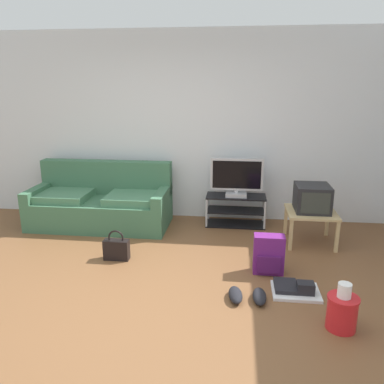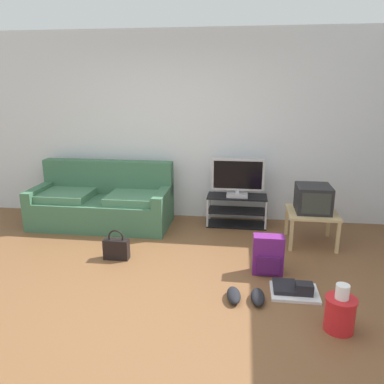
{
  "view_description": "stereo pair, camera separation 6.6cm",
  "coord_description": "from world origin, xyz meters",
  "px_view_note": "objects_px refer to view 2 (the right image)",
  "views": [
    {
      "loc": [
        0.81,
        -3.15,
        1.94
      ],
      "look_at": [
        0.3,
        1.11,
        0.74
      ],
      "focal_mm": 35.97,
      "sensor_mm": 36.0,
      "label": 1
    },
    {
      "loc": [
        0.88,
        -3.14,
        1.94
      ],
      "look_at": [
        0.3,
        1.11,
        0.74
      ],
      "focal_mm": 35.97,
      "sensor_mm": 36.0,
      "label": 2
    }
  ],
  "objects_px": {
    "tv_stand": "(237,211)",
    "flat_tv": "(238,178)",
    "backpack": "(268,255)",
    "sneakers_pair": "(246,296)",
    "side_table": "(312,216)",
    "handbag": "(116,248)",
    "floor_tray": "(294,290)",
    "couch": "(103,203)",
    "crt_tv": "(313,199)",
    "cleaning_bucket": "(340,311)"
  },
  "relations": [
    {
      "from": "flat_tv",
      "to": "backpack",
      "type": "xyz_separation_m",
      "value": [
        0.36,
        -1.41,
        -0.49
      ]
    },
    {
      "from": "tv_stand",
      "to": "flat_tv",
      "type": "height_order",
      "value": "flat_tv"
    },
    {
      "from": "couch",
      "to": "flat_tv",
      "type": "distance_m",
      "value": 1.95
    },
    {
      "from": "side_table",
      "to": "sneakers_pair",
      "type": "relative_size",
      "value": 1.63
    },
    {
      "from": "handbag",
      "to": "crt_tv",
      "type": "bearing_deg",
      "value": 18.99
    },
    {
      "from": "side_table",
      "to": "cleaning_bucket",
      "type": "bearing_deg",
      "value": -91.63
    },
    {
      "from": "handbag",
      "to": "sneakers_pair",
      "type": "height_order",
      "value": "handbag"
    },
    {
      "from": "couch",
      "to": "cleaning_bucket",
      "type": "distance_m",
      "value": 3.54
    },
    {
      "from": "flat_tv",
      "to": "couch",
      "type": "bearing_deg",
      "value": -174.86
    },
    {
      "from": "side_table",
      "to": "backpack",
      "type": "xyz_separation_m",
      "value": [
        -0.58,
        -0.9,
        -0.16
      ]
    },
    {
      "from": "flat_tv",
      "to": "floor_tray",
      "type": "bearing_deg",
      "value": -71.84
    },
    {
      "from": "sneakers_pair",
      "to": "tv_stand",
      "type": "bearing_deg",
      "value": 93.81
    },
    {
      "from": "side_table",
      "to": "handbag",
      "type": "height_order",
      "value": "side_table"
    },
    {
      "from": "crt_tv",
      "to": "couch",
      "type": "bearing_deg",
      "value": 173.36
    },
    {
      "from": "couch",
      "to": "tv_stand",
      "type": "height_order",
      "value": "couch"
    },
    {
      "from": "flat_tv",
      "to": "handbag",
      "type": "bearing_deg",
      "value": -136.18
    },
    {
      "from": "backpack",
      "to": "cleaning_bucket",
      "type": "bearing_deg",
      "value": -71.61
    },
    {
      "from": "tv_stand",
      "to": "cleaning_bucket",
      "type": "bearing_deg",
      "value": -69.38
    },
    {
      "from": "side_table",
      "to": "floor_tray",
      "type": "bearing_deg",
      "value": -104.98
    },
    {
      "from": "couch",
      "to": "floor_tray",
      "type": "distance_m",
      "value": 3.01
    },
    {
      "from": "tv_stand",
      "to": "flat_tv",
      "type": "relative_size",
      "value": 1.15
    },
    {
      "from": "backpack",
      "to": "floor_tray",
      "type": "height_order",
      "value": "backpack"
    },
    {
      "from": "backpack",
      "to": "floor_tray",
      "type": "distance_m",
      "value": 0.49
    },
    {
      "from": "side_table",
      "to": "floor_tray",
      "type": "distance_m",
      "value": 1.38
    },
    {
      "from": "floor_tray",
      "to": "handbag",
      "type": "bearing_deg",
      "value": 164.86
    },
    {
      "from": "tv_stand",
      "to": "handbag",
      "type": "bearing_deg",
      "value": -135.69
    },
    {
      "from": "cleaning_bucket",
      "to": "couch",
      "type": "bearing_deg",
      "value": 142.17
    },
    {
      "from": "couch",
      "to": "side_table",
      "type": "height_order",
      "value": "couch"
    },
    {
      "from": "tv_stand",
      "to": "backpack",
      "type": "height_order",
      "value": "tv_stand"
    },
    {
      "from": "couch",
      "to": "side_table",
      "type": "xyz_separation_m",
      "value": [
        2.85,
        -0.35,
        0.05
      ]
    },
    {
      "from": "crt_tv",
      "to": "cleaning_bucket",
      "type": "relative_size",
      "value": 1.1
    },
    {
      "from": "side_table",
      "to": "backpack",
      "type": "height_order",
      "value": "backpack"
    },
    {
      "from": "crt_tv",
      "to": "backpack",
      "type": "height_order",
      "value": "crt_tv"
    },
    {
      "from": "flat_tv",
      "to": "backpack",
      "type": "distance_m",
      "value": 1.54
    },
    {
      "from": "flat_tv",
      "to": "floor_tray",
      "type": "xyz_separation_m",
      "value": [
        0.6,
        -1.81,
        -0.66
      ]
    },
    {
      "from": "cleaning_bucket",
      "to": "sneakers_pair",
      "type": "distance_m",
      "value": 0.84
    },
    {
      "from": "couch",
      "to": "handbag",
      "type": "distance_m",
      "value": 1.27
    },
    {
      "from": "couch",
      "to": "side_table",
      "type": "distance_m",
      "value": 2.87
    },
    {
      "from": "handbag",
      "to": "floor_tray",
      "type": "bearing_deg",
      "value": -15.14
    },
    {
      "from": "tv_stand",
      "to": "side_table",
      "type": "relative_size",
      "value": 1.39
    },
    {
      "from": "handbag",
      "to": "floor_tray",
      "type": "xyz_separation_m",
      "value": [
        1.94,
        -0.52,
        -0.09
      ]
    },
    {
      "from": "cleaning_bucket",
      "to": "sneakers_pair",
      "type": "height_order",
      "value": "cleaning_bucket"
    },
    {
      "from": "cleaning_bucket",
      "to": "floor_tray",
      "type": "distance_m",
      "value": 0.62
    },
    {
      "from": "crt_tv",
      "to": "backpack",
      "type": "distance_m",
      "value": 1.14
    },
    {
      "from": "side_table",
      "to": "backpack",
      "type": "distance_m",
      "value": 1.08
    },
    {
      "from": "backpack",
      "to": "flat_tv",
      "type": "bearing_deg",
      "value": 93.18
    },
    {
      "from": "flat_tv",
      "to": "crt_tv",
      "type": "xyz_separation_m",
      "value": [
        0.94,
        -0.5,
        -0.11
      ]
    },
    {
      "from": "side_table",
      "to": "sneakers_pair",
      "type": "height_order",
      "value": "side_table"
    },
    {
      "from": "cleaning_bucket",
      "to": "handbag",
      "type": "bearing_deg",
      "value": 154.76
    },
    {
      "from": "cleaning_bucket",
      "to": "floor_tray",
      "type": "relative_size",
      "value": 0.9
    }
  ]
}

